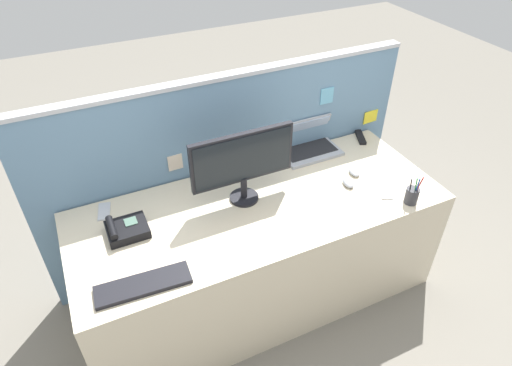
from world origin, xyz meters
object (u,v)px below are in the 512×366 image
at_px(pen_cup, 412,195).
at_px(laptop, 307,143).
at_px(desktop_monitor, 243,161).
at_px(keyboard_main, 143,285).
at_px(tv_remote, 360,137).
at_px(cell_phone_silver_slab, 104,211).
at_px(cell_phone_white_slab, 386,192).
at_px(computer_mouse_right_hand, 354,171).
at_px(computer_mouse_left_hand, 348,182).
at_px(desk_phone, 126,229).

bearing_deg(pen_cup, laptop, 109.66).
height_order(desktop_monitor, keyboard_main, desktop_monitor).
xyz_separation_m(keyboard_main, tv_remote, (1.64, 0.63, -0.00)).
bearing_deg(cell_phone_silver_slab, laptop, 15.03).
bearing_deg(cell_phone_white_slab, laptop, 139.01).
distance_m(laptop, computer_mouse_right_hand, 0.38).
relative_size(keyboard_main, pen_cup, 2.36).
bearing_deg(desktop_monitor, laptop, 25.91).
bearing_deg(laptop, tv_remote, -5.11).
bearing_deg(pen_cup, cell_phone_silver_slab, 157.63).
relative_size(laptop, pen_cup, 2.08).
relative_size(keyboard_main, cell_phone_silver_slab, 3.00).
distance_m(computer_mouse_right_hand, cell_phone_silver_slab, 1.47).
relative_size(keyboard_main, computer_mouse_left_hand, 4.29).
relative_size(computer_mouse_left_hand, cell_phone_white_slab, 0.76).
distance_m(laptop, pen_cup, 0.76).
xyz_separation_m(keyboard_main, pen_cup, (1.49, -0.05, 0.04)).
height_order(desk_phone, cell_phone_white_slab, desk_phone).
xyz_separation_m(desktop_monitor, cell_phone_white_slab, (0.76, -0.31, -0.25)).
distance_m(desktop_monitor, desk_phone, 0.70).
relative_size(cell_phone_white_slab, tv_remote, 0.77).
height_order(laptop, keyboard_main, laptop).
xyz_separation_m(keyboard_main, computer_mouse_left_hand, (1.27, 0.23, 0.01)).
distance_m(computer_mouse_left_hand, cell_phone_silver_slab, 1.39).
xyz_separation_m(desktop_monitor, computer_mouse_left_hand, (0.61, -0.15, -0.24)).
distance_m(desk_phone, pen_cup, 1.55).
distance_m(desk_phone, tv_remote, 1.66).
distance_m(desk_phone, computer_mouse_left_hand, 1.27).
distance_m(cell_phone_white_slab, tv_remote, 0.59).
distance_m(desk_phone, keyboard_main, 0.38).
bearing_deg(tv_remote, desktop_monitor, -142.99).
height_order(keyboard_main, computer_mouse_right_hand, computer_mouse_right_hand).
height_order(desk_phone, computer_mouse_left_hand, desk_phone).
height_order(pen_cup, tv_remote, pen_cup).
height_order(computer_mouse_left_hand, pen_cup, pen_cup).
bearing_deg(tv_remote, cell_phone_white_slab, -88.42).
bearing_deg(desk_phone, pen_cup, -15.92).
relative_size(desk_phone, keyboard_main, 0.48).
relative_size(keyboard_main, cell_phone_white_slab, 3.28).
distance_m(keyboard_main, cell_phone_silver_slab, 0.60).
bearing_deg(computer_mouse_right_hand, cell_phone_silver_slab, -176.09).
bearing_deg(desktop_monitor, cell_phone_white_slab, -21.89).
distance_m(laptop, cell_phone_silver_slab, 1.31).
xyz_separation_m(desktop_monitor, computer_mouse_right_hand, (0.70, -0.08, -0.24)).
height_order(keyboard_main, computer_mouse_left_hand, computer_mouse_left_hand).
relative_size(laptop, cell_phone_white_slab, 2.90).
xyz_separation_m(laptop, cell_phone_silver_slab, (-1.31, -0.07, -0.04)).
distance_m(desk_phone, computer_mouse_right_hand, 1.36).
distance_m(computer_mouse_right_hand, cell_phone_white_slab, 0.24).
distance_m(desktop_monitor, pen_cup, 0.96).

